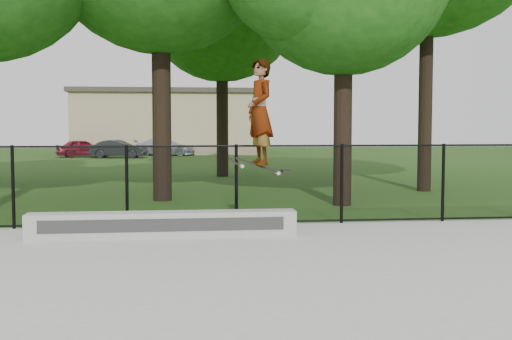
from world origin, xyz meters
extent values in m
plane|color=#2C5818|center=(0.00, 0.00, 0.00)|extent=(100.00, 100.00, 0.00)
cube|color=#A2A39E|center=(0.00, 0.00, 0.03)|extent=(14.00, 12.00, 0.06)
cube|color=#A5A5A0|center=(-1.31, 4.70, 0.27)|extent=(4.40, 0.40, 0.42)
imported|color=maroon|center=(-6.93, 33.59, 0.53)|extent=(3.34, 2.16, 1.06)
imported|color=black|center=(-4.70, 32.24, 0.53)|extent=(3.04, 1.55, 1.06)
imported|color=#A2AEB7|center=(-2.05, 34.97, 0.54)|extent=(3.74, 2.47, 1.09)
cube|color=black|center=(0.29, 4.64, 1.23)|extent=(0.80, 0.23, 0.30)
imported|color=#AEE3E5|center=(0.29, 4.64, 2.13)|extent=(0.59, 0.73, 1.76)
cylinder|color=black|center=(-4.00, 5.90, 0.81)|extent=(0.06, 0.06, 1.50)
cylinder|color=black|center=(-2.00, 5.90, 0.81)|extent=(0.06, 0.06, 1.50)
cylinder|color=black|center=(0.00, 5.90, 0.81)|extent=(0.06, 0.06, 1.50)
cylinder|color=black|center=(2.00, 5.90, 0.81)|extent=(0.06, 0.06, 1.50)
cylinder|color=black|center=(4.00, 5.90, 0.81)|extent=(0.06, 0.06, 1.50)
cylinder|color=black|center=(0.00, 5.90, 1.53)|extent=(16.00, 0.04, 0.04)
cylinder|color=black|center=(0.00, 5.90, 0.11)|extent=(16.00, 0.04, 0.04)
cube|color=black|center=(0.00, 5.90, 0.81)|extent=(16.00, 0.01, 1.50)
cylinder|color=black|center=(2.80, 9.00, 2.11)|extent=(0.44, 0.44, 4.22)
cylinder|color=black|center=(0.50, 18.00, 2.40)|extent=(0.44, 0.44, 4.81)
sphere|color=#194F15|center=(0.50, 18.00, 6.40)|extent=(5.77, 5.77, 5.77)
cylinder|color=black|center=(-1.50, 10.50, 2.53)|extent=(0.44, 0.44, 5.06)
cylinder|color=black|center=(6.00, 12.00, 3.03)|extent=(0.44, 0.44, 6.06)
cube|color=tan|center=(-2.00, 38.00, 2.00)|extent=(12.00, 6.00, 4.00)
cube|color=#3F3833|center=(-2.00, 38.00, 4.15)|extent=(12.40, 6.40, 0.30)
camera|label=1|loc=(-0.99, -5.90, 1.91)|focal=45.00mm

